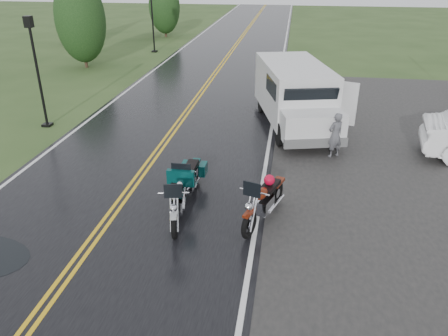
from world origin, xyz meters
name	(u,v)px	position (x,y,z in m)	size (l,w,h in m)	color
ground	(100,231)	(0.00, 0.00, 0.00)	(120.00, 120.00, 0.00)	#2D471E
road	(190,108)	(0.00, 10.00, 0.02)	(8.00, 100.00, 0.04)	black
motorcycle_red	(249,214)	(3.67, 0.23, 0.70)	(0.87, 2.39, 1.41)	#611B0B
motorcycle_teal	(181,190)	(1.79, 1.18, 0.67)	(0.82, 2.26, 1.33)	#053836
motorcycle_silver	(174,215)	(1.93, -0.05, 0.68)	(0.84, 2.31, 1.36)	#B1B5B9
van_white	(283,114)	(4.22, 6.17, 1.24)	(2.36, 6.29, 2.47)	silver
person_at_van	(335,136)	(6.02, 5.50, 0.77)	(0.56, 0.37, 1.54)	#525257
lamp_post_near_left	(38,73)	(-5.19, 6.87, 2.15)	(0.37, 0.37, 4.29)	black
lamp_post_far_left	(152,19)	(-5.50, 22.58, 2.31)	(0.40, 0.40, 4.61)	black
tree_left_mid	(81,29)	(-8.23, 17.12, 2.33)	(2.98, 2.98, 4.65)	#1E3D19
tree_left_far	(165,13)	(-6.54, 29.32, 2.01)	(2.61, 2.61, 4.02)	#1E3D19
pine_left_far	(76,7)	(-12.41, 25.20, 2.77)	(2.66, 2.66, 5.54)	#1E3D19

